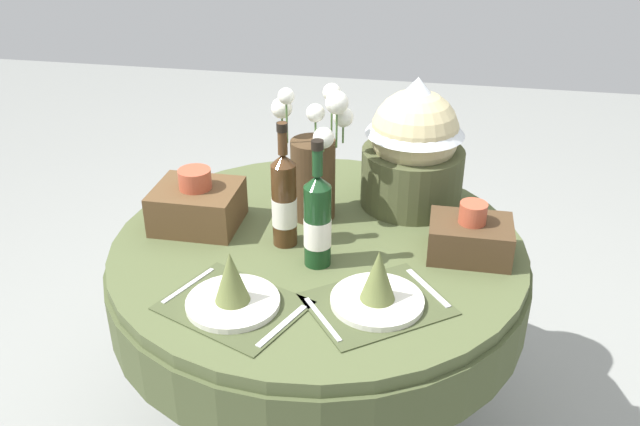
# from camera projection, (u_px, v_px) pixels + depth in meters

# --- Properties ---
(ground) EXTENTS (8.00, 8.00, 0.00)m
(ground) POSITION_uv_depth(u_px,v_px,m) (318.00, 424.00, 2.36)
(ground) COLOR gray
(dining_table) EXTENTS (1.25, 1.25, 0.74)m
(dining_table) POSITION_uv_depth(u_px,v_px,m) (318.00, 279.00, 2.07)
(dining_table) COLOR #4C5633
(dining_table) RESTS_ON ground
(place_setting_left) EXTENTS (0.41, 0.37, 0.16)m
(place_setting_left) POSITION_uv_depth(u_px,v_px,m) (232.00, 291.00, 1.70)
(place_setting_left) COLOR #41492B
(place_setting_left) RESTS_ON dining_table
(place_setting_right) EXTENTS (0.43, 0.41, 0.16)m
(place_setting_right) POSITION_uv_depth(u_px,v_px,m) (378.00, 289.00, 1.71)
(place_setting_right) COLOR #41492B
(place_setting_right) RESTS_ON dining_table
(flower_vase) EXTENTS (0.25, 0.20, 0.43)m
(flower_vase) POSITION_uv_depth(u_px,v_px,m) (314.00, 164.00, 2.06)
(flower_vase) COLOR #47331E
(flower_vase) RESTS_ON dining_table
(wine_bottle_left) EXTENTS (0.07, 0.07, 0.38)m
(wine_bottle_left) POSITION_uv_depth(u_px,v_px,m) (284.00, 200.00, 1.93)
(wine_bottle_left) COLOR #422814
(wine_bottle_left) RESTS_ON dining_table
(wine_bottle_centre) EXTENTS (0.08, 0.08, 0.37)m
(wine_bottle_centre) POSITION_uv_depth(u_px,v_px,m) (317.00, 220.00, 1.84)
(wine_bottle_centre) COLOR #143819
(wine_bottle_centre) RESTS_ON dining_table
(gift_tub_back_right) EXTENTS (0.33, 0.33, 0.42)m
(gift_tub_back_right) POSITION_uv_depth(u_px,v_px,m) (414.00, 141.00, 2.12)
(gift_tub_back_right) COLOR #474C2D
(gift_tub_back_right) RESTS_ON dining_table
(woven_basket_side_left) EXTENTS (0.25, 0.22, 0.19)m
(woven_basket_side_left) POSITION_uv_depth(u_px,v_px,m) (197.00, 204.00, 2.07)
(woven_basket_side_left) COLOR brown
(woven_basket_side_left) RESTS_ON dining_table
(woven_basket_side_right) EXTENTS (0.23, 0.17, 0.17)m
(woven_basket_side_right) POSITION_uv_depth(u_px,v_px,m) (470.00, 237.00, 1.91)
(woven_basket_side_right) COLOR #47331E
(woven_basket_side_right) RESTS_ON dining_table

